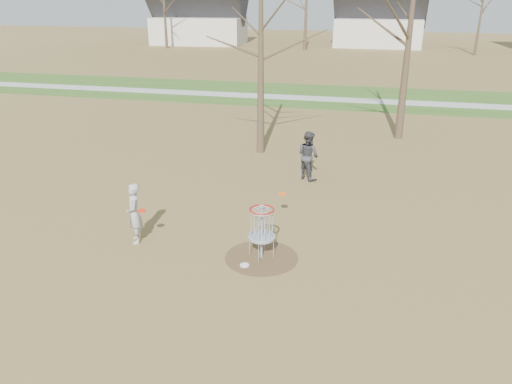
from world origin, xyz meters
TOP-DOWN VIEW (x-y plane):
  - ground at (0.00, 0.00)m, footprint 160.00×160.00m
  - green_band at (0.00, 21.00)m, footprint 160.00×8.00m
  - footpath at (0.00, 20.00)m, footprint 160.00×1.50m
  - dirt_circle at (0.00, 0.00)m, footprint 1.80×1.80m
  - player_standing at (-3.35, 0.08)m, footprint 0.61×0.69m
  - player_throwing at (0.30, 5.83)m, footprint 1.04×1.01m
  - disc_grounded at (-0.30, -0.48)m, footprint 0.22×0.22m
  - discs_in_play at (-1.40, 1.10)m, footprint 3.30×2.61m
  - disc_golf_basket at (0.00, 0.00)m, footprint 0.64×0.64m
  - bare_trees at (1.78, 35.79)m, footprint 52.62×44.98m
  - houses_row at (4.32, 52.56)m, footprint 56.51×10.01m

SIDE VIEW (x-z plane):
  - ground at x=0.00m, z-range 0.00..0.00m
  - green_band at x=0.00m, z-range 0.00..0.01m
  - dirt_circle at x=0.00m, z-range 0.00..0.01m
  - footpath at x=0.00m, z-range 0.01..0.02m
  - disc_grounded at x=-0.30m, z-range 0.01..0.03m
  - player_standing at x=-3.35m, z-range 0.00..1.59m
  - player_throwing at x=0.30m, z-range 0.00..1.69m
  - discs_in_play at x=-1.40m, z-range 0.78..1.02m
  - disc_golf_basket at x=0.00m, z-range 0.24..1.59m
  - houses_row at x=4.32m, z-range -0.11..7.15m
  - bare_trees at x=1.78m, z-range 0.85..9.85m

